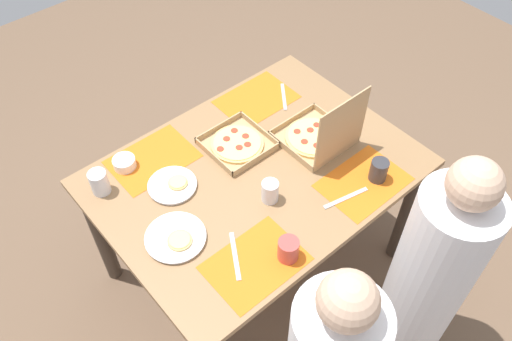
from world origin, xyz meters
name	(u,v)px	position (x,y,z in m)	size (l,w,h in m)	color
ground_plane	(256,262)	(0.00, 0.00, 0.00)	(6.00, 6.00, 0.00)	brown
dining_table	(256,187)	(0.00, 0.00, 0.64)	(1.33, 0.99, 0.75)	#3F3328
placemat_near_left	(256,99)	(-0.30, -0.34, 0.75)	(0.36, 0.26, 0.00)	orange
placemat_near_right	(153,159)	(0.30, -0.34, 0.75)	(0.36, 0.26, 0.00)	orange
placemat_far_left	(363,182)	(-0.30, 0.34, 0.75)	(0.36, 0.26, 0.00)	orange
placemat_far_right	(255,263)	(0.30, 0.34, 0.75)	(0.36, 0.26, 0.00)	orange
pizza_box_edge_far	(237,144)	(-0.03, -0.16, 0.76)	(0.27, 0.27, 0.04)	tan
pizza_box_corner_left	(319,135)	(-0.32, 0.06, 0.80)	(0.29, 0.29, 0.33)	tan
plate_near_left	(173,185)	(0.32, -0.16, 0.76)	(0.20, 0.20, 0.03)	white
plate_near_right	(176,238)	(0.46, 0.07, 0.76)	(0.24, 0.24, 0.03)	white
cup_clear_right	(99,182)	(0.55, -0.33, 0.80)	(0.08, 0.08, 0.11)	silver
cup_dark	(270,191)	(0.06, 0.15, 0.80)	(0.07, 0.07, 0.10)	silver
cup_clear_left	(288,250)	(0.19, 0.40, 0.80)	(0.08, 0.08, 0.09)	#BF4742
cup_spare	(379,170)	(-0.36, 0.36, 0.80)	(0.07, 0.07, 0.10)	#333338
condiment_bowl	(124,163)	(0.41, -0.38, 0.77)	(0.10, 0.10, 0.05)	white
fork_by_near_left	(284,97)	(-0.41, -0.27, 0.75)	(0.19, 0.02, 0.01)	#B7B7BC
knife_by_near_right	(346,198)	(-0.18, 0.35, 0.75)	(0.21, 0.02, 0.01)	#B7B7BC
knife_by_far_left	(235,256)	(0.34, 0.27, 0.75)	(0.21, 0.02, 0.01)	#B7B7BC
diner_left_seat	(431,273)	(-0.30, 0.75, 0.55)	(0.32, 0.32, 1.21)	white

